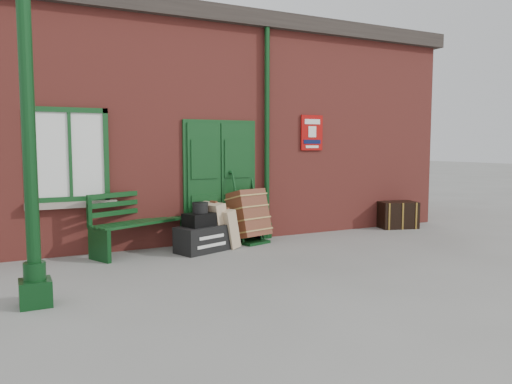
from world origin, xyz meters
TOP-DOWN VIEW (x-y plane):
  - ground at (0.00, 0.00)m, footprint 80.00×80.00m
  - station_building at (-0.00, 3.49)m, footprint 10.30×4.30m
  - canopy_column at (-3.60, -1.00)m, footprint 0.34×0.34m
  - bench at (-1.86, 1.33)m, footprint 1.78×1.19m
  - houdini_trunk at (-0.90, 0.85)m, footprint 1.00×0.75m
  - strongbox at (-0.95, 0.85)m, footprint 0.58×0.50m
  - hatbox at (-0.92, 0.88)m, footprint 0.34×0.34m
  - suitcase_back at (-0.61, 1.07)m, footprint 0.50×0.64m
  - suitcase_front at (-0.43, 0.97)m, footprint 0.48×0.58m
  - porter_trolley at (0.15, 1.23)m, footprint 0.79×0.83m
  - dark_trunk at (3.78, 1.21)m, footprint 0.91×0.72m

SIDE VIEW (x-z plane):
  - ground at x=0.00m, z-range 0.00..0.00m
  - houdini_trunk at x=-0.90m, z-range 0.00..0.44m
  - dark_trunk at x=3.78m, z-range 0.00..0.58m
  - suitcase_front at x=-0.43m, z-range 0.00..0.70m
  - suitcase_back at x=-0.61m, z-range 0.00..0.81m
  - porter_trolley at x=0.15m, z-range -0.15..1.16m
  - bench at x=-1.86m, z-range 0.00..1.07m
  - strongbox at x=-0.95m, z-range 0.44..0.66m
  - hatbox at x=-0.92m, z-range 0.66..0.84m
  - canopy_column at x=-3.60m, z-range -0.40..3.21m
  - station_building at x=0.00m, z-range -0.02..4.34m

